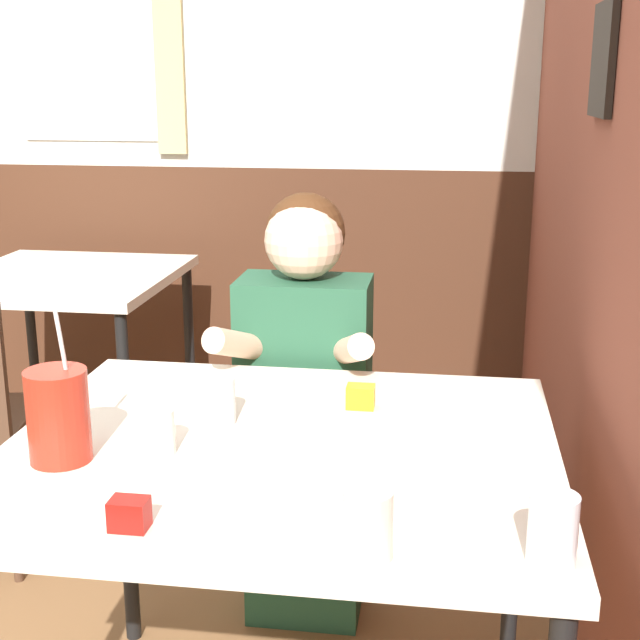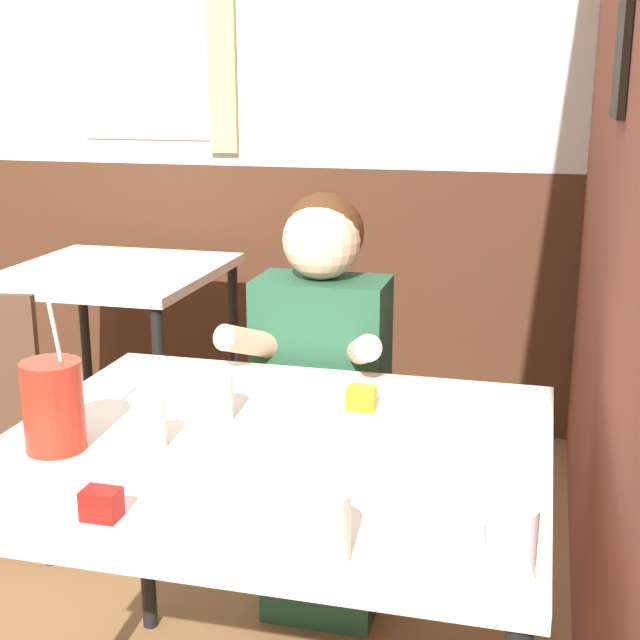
{
  "view_description": "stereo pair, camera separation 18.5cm",
  "coord_description": "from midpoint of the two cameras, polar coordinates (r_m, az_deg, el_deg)",
  "views": [
    {
      "loc": [
        0.93,
        -1.31,
        1.46
      ],
      "look_at": [
        0.66,
        0.45,
        0.97
      ],
      "focal_mm": 50.0,
      "sensor_mm": 36.0,
      "label": 1
    },
    {
      "loc": [
        1.11,
        -1.28,
        1.46
      ],
      "look_at": [
        0.66,
        0.45,
        0.97
      ],
      "focal_mm": 50.0,
      "sensor_mm": 36.0,
      "label": 2
    }
  ],
  "objects": [
    {
      "name": "glass_near_pitcher",
      "position": [
        1.34,
        10.81,
        -13.16
      ],
      "size": [
        0.07,
        0.07,
        0.11
      ],
      "color": "silver",
      "rests_on": "main_table"
    },
    {
      "name": "main_table",
      "position": [
        1.78,
        -5.53,
        -9.77
      ],
      "size": [
        1.07,
        0.93,
        0.77
      ],
      "color": "beige",
      "rests_on": "ground_plane"
    },
    {
      "name": "glass_far_side",
      "position": [
        1.34,
        -0.96,
        -13.01
      ],
      "size": [
        0.08,
        0.08,
        0.11
      ],
      "color": "silver",
      "rests_on": "main_table"
    },
    {
      "name": "background_table",
      "position": [
        3.42,
        -17.35,
        1.48
      ],
      "size": [
        0.76,
        0.81,
        0.77
      ],
      "color": "beige",
      "rests_on": "ground_plane"
    },
    {
      "name": "cocktail_pitcher",
      "position": [
        1.73,
        -19.39,
        -5.84
      ],
      "size": [
        0.11,
        0.11,
        0.29
      ],
      "color": "#B22819",
      "rests_on": "main_table"
    },
    {
      "name": "condiment_ketchup",
      "position": [
        1.48,
        -15.72,
        -11.95
      ],
      "size": [
        0.06,
        0.04,
        0.05
      ],
      "color": "#B7140F",
      "rests_on": "main_table"
    },
    {
      "name": "person_seated",
      "position": [
        2.37,
        -3.23,
        -5.49
      ],
      "size": [
        0.42,
        0.4,
        1.18
      ],
      "color": "#235138",
      "rests_on": "ground_plane"
    },
    {
      "name": "back_wall",
      "position": [
        3.8,
        -7.53,
        13.56
      ],
      "size": [
        5.49,
        0.09,
        2.7
      ],
      "color": "silver",
      "rests_on": "ground_plane"
    },
    {
      "name": "glass_by_brick",
      "position": [
        1.85,
        -9.37,
        -5.14
      ],
      "size": [
        0.07,
        0.07,
        0.1
      ],
      "color": "silver",
      "rests_on": "main_table"
    },
    {
      "name": "brick_wall_right",
      "position": [
        2.47,
        14.81,
        12.25
      ],
      "size": [
        0.08,
        4.33,
        2.7
      ],
      "color": "brown",
      "rests_on": "ground_plane"
    },
    {
      "name": "condiment_mustard",
      "position": [
        1.91,
        -0.15,
        -4.98
      ],
      "size": [
        0.06,
        0.04,
        0.05
      ],
      "color": "yellow",
      "rests_on": "main_table"
    },
    {
      "name": "glass_center",
      "position": [
        1.73,
        -13.41,
        -7.01
      ],
      "size": [
        0.07,
        0.07,
        0.09
      ],
      "color": "silver",
      "rests_on": "main_table"
    }
  ]
}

